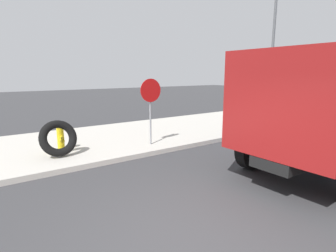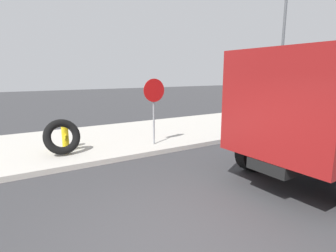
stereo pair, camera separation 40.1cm
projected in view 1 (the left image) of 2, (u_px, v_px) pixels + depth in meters
The scene contains 6 objects.
ground_plane at pixel (187, 242), 4.06m from camera, with size 80.00×80.00×0.00m, color #38383A.
sidewalk_curb at pixel (69, 145), 9.27m from camera, with size 36.00×5.00×0.15m, color #BCB7AD.
fire_hydrant at pixel (60, 136), 8.28m from camera, with size 0.24×0.54×0.89m.
loose_tire at pixel (58, 138), 7.68m from camera, with size 1.06×1.06×0.23m, color black.
stop_sign at pixel (151, 99), 8.79m from camera, with size 0.76×0.08×2.20m.
street_light_pole at pixel (272, 55), 12.37m from camera, with size 0.12×0.12×6.39m, color #595B5E.
Camera 1 is at (-2.33, -2.82, 2.52)m, focal length 28.68 mm.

